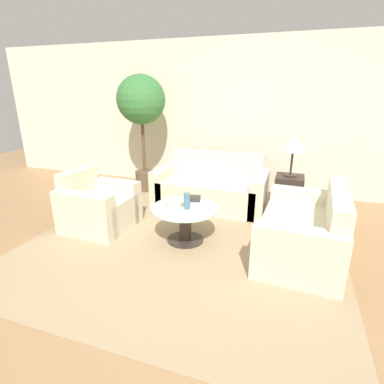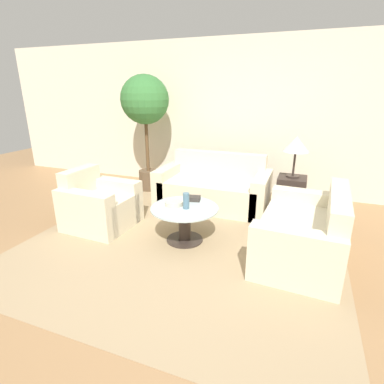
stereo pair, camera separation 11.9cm
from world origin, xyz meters
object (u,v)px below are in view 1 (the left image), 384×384
at_px(coffee_table, 185,219).
at_px(book_stack, 194,198).
at_px(loveseat, 307,233).
at_px(sofa_main, 212,188).
at_px(table_lamp, 294,145).
at_px(vase, 187,201).
at_px(potted_plant, 141,106).
at_px(armchair, 97,208).
at_px(bowl, 174,204).

xyz_separation_m(coffee_table, book_stack, (0.02, 0.26, 0.18)).
bearing_deg(loveseat, sofa_main, -126.86).
height_order(coffee_table, book_stack, book_stack).
bearing_deg(table_lamp, book_stack, -136.61).
bearing_deg(sofa_main, vase, -87.34).
bearing_deg(vase, potted_plant, 130.72).
xyz_separation_m(armchair, table_lamp, (2.39, 1.32, 0.76)).
distance_m(sofa_main, armchair, 1.80).
distance_m(armchair, vase, 1.31).
height_order(sofa_main, book_stack, sofa_main).
height_order(loveseat, coffee_table, loveseat).
relative_size(vase, book_stack, 1.04).
xyz_separation_m(sofa_main, bowl, (-0.11, -1.30, 0.19)).
height_order(loveseat, book_stack, loveseat).
bearing_deg(potted_plant, coffee_table, -49.50).
bearing_deg(book_stack, armchair, 179.33).
bearing_deg(coffee_table, table_lamp, 49.05).
bearing_deg(sofa_main, book_stack, -87.16).
bearing_deg(vase, armchair, 179.24).
bearing_deg(coffee_table, sofa_main, 91.35).
distance_m(sofa_main, coffee_table, 1.31).
xyz_separation_m(potted_plant, bowl, (1.24, -1.60, -1.03)).
distance_m(sofa_main, vase, 1.36).
xyz_separation_m(sofa_main, vase, (0.06, -1.33, 0.26)).
bearing_deg(potted_plant, sofa_main, -12.74).
bearing_deg(sofa_main, coffee_table, -88.65).
bearing_deg(armchair, bowl, -86.83).
height_order(sofa_main, coffee_table, sofa_main).
distance_m(sofa_main, table_lamp, 1.39).
height_order(loveseat, potted_plant, potted_plant).
relative_size(table_lamp, bowl, 2.64).
bearing_deg(armchair, table_lamp, -58.98).
bearing_deg(book_stack, bowl, -136.17).
height_order(loveseat, table_lamp, table_lamp).
relative_size(table_lamp, potted_plant, 0.29).
height_order(table_lamp, vase, table_lamp).
bearing_deg(bowl, book_stack, 56.08).
xyz_separation_m(table_lamp, book_stack, (-1.11, -1.05, -0.57)).
xyz_separation_m(sofa_main, armchair, (-1.23, -1.32, 0.00)).
relative_size(potted_plant, bowl, 9.18).
height_order(potted_plant, bowl, potted_plant).
bearing_deg(table_lamp, coffee_table, -130.95).
bearing_deg(loveseat, bowl, -82.88).
distance_m(armchair, loveseat, 2.64).
bearing_deg(vase, loveseat, 5.79).
distance_m(armchair, table_lamp, 2.83).
xyz_separation_m(loveseat, potted_plant, (-2.76, 1.50, 1.22)).
bearing_deg(sofa_main, loveseat, -40.17).
relative_size(loveseat, book_stack, 7.92).
bearing_deg(book_stack, coffee_table, -107.06).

